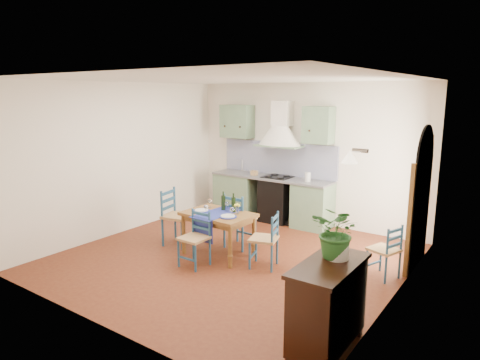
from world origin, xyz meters
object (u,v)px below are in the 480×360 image
object	(u,v)px
dining_table	(218,218)
sideboard	(327,303)
chair_near	(195,238)
potted_plant	(338,232)

from	to	relation	value
dining_table	sideboard	xyz separation A→B (m)	(2.52, -1.44, -0.12)
dining_table	chair_near	distance (m)	0.58
chair_near	potted_plant	bearing A→B (deg)	-15.98
chair_near	sideboard	bearing A→B (deg)	-19.43
potted_plant	chair_near	bearing A→B (deg)	164.02
dining_table	sideboard	bearing A→B (deg)	-29.75
dining_table	potted_plant	xyz separation A→B (m)	(2.53, -1.27, 0.59)
dining_table	potted_plant	bearing A→B (deg)	-26.74
sideboard	potted_plant	distance (m)	0.72
potted_plant	sideboard	bearing A→B (deg)	-93.16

